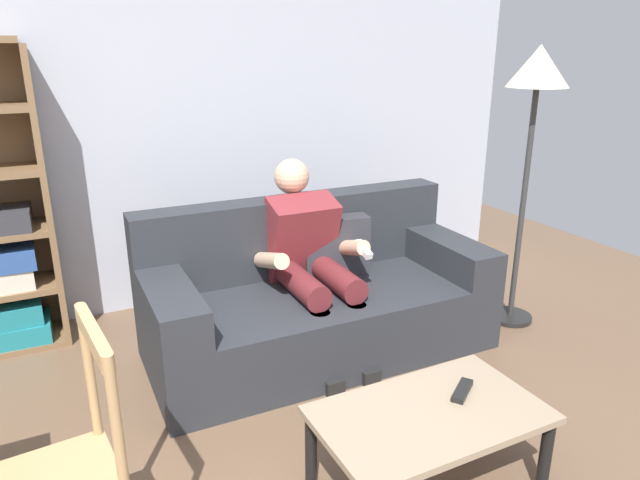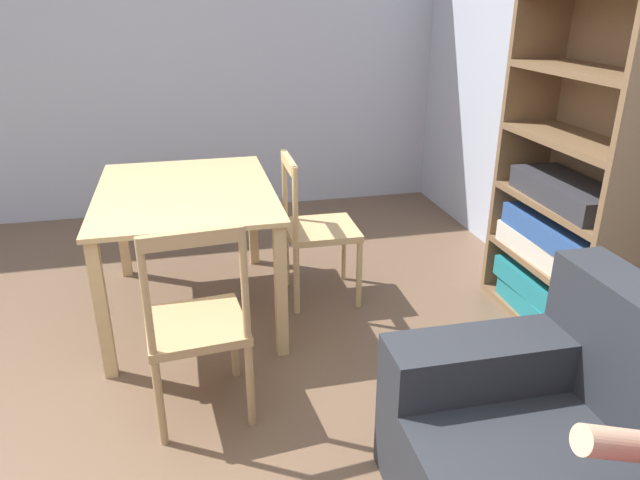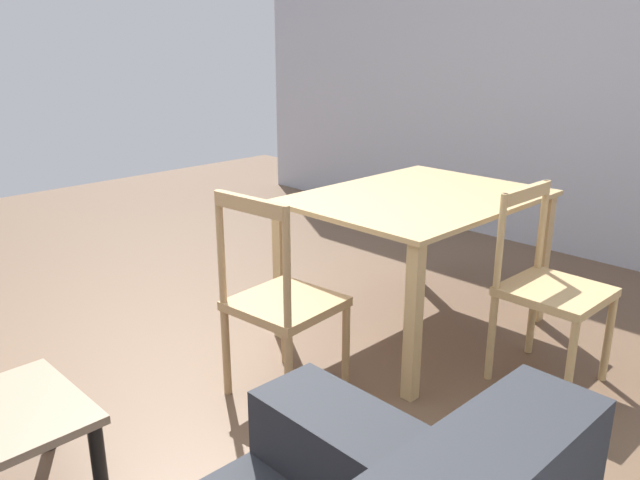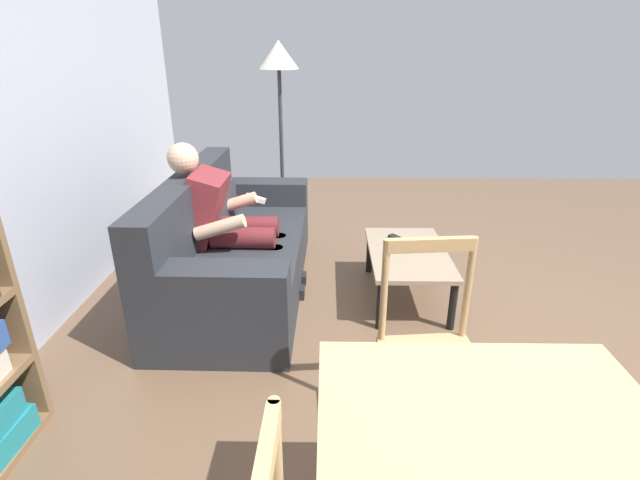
# 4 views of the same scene
# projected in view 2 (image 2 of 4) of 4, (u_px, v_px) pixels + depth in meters

# --- Properties ---
(wall_side) EXTENTS (0.12, 5.49, 2.65)m
(wall_side) POSITION_uv_depth(u_px,v_px,m) (111.00, 54.00, 4.61)
(wall_side) COLOR #ABB0BE
(wall_side) RESTS_ON ground_plane
(bookshelf) EXTENTS (0.96, 0.36, 1.78)m
(bookshelf) POSITION_uv_depth(u_px,v_px,m) (568.00, 213.00, 3.16)
(bookshelf) COLOR brown
(bookshelf) RESTS_ON ground_plane
(dining_table) EXTENTS (1.27, 0.97, 0.76)m
(dining_table) POSITION_uv_depth(u_px,v_px,m) (187.00, 208.00, 3.30)
(dining_table) COLOR tan
(dining_table) RESTS_ON ground_plane
(dining_chair_near_wall) EXTENTS (0.43, 0.43, 0.90)m
(dining_chair_near_wall) POSITION_uv_depth(u_px,v_px,m) (317.00, 229.00, 3.53)
(dining_chair_near_wall) COLOR tan
(dining_chair_near_wall) RESTS_ON ground_plane
(dining_chair_facing_couch) EXTENTS (0.46, 0.46, 0.95)m
(dining_chair_facing_couch) POSITION_uv_depth(u_px,v_px,m) (196.00, 326.00, 2.51)
(dining_chair_facing_couch) COLOR tan
(dining_chair_facing_couch) RESTS_ON ground_plane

